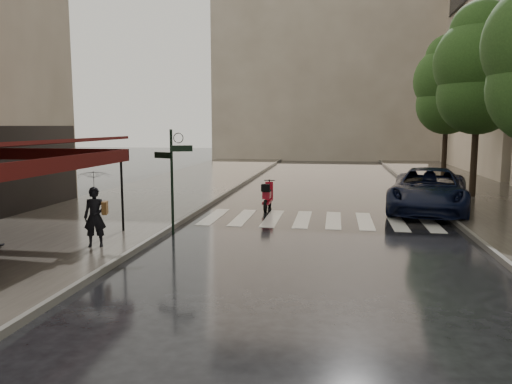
# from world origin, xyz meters

# --- Properties ---
(ground) EXTENTS (120.00, 120.00, 0.00)m
(ground) POSITION_xyz_m (0.00, 0.00, 0.00)
(ground) COLOR black
(ground) RESTS_ON ground
(sidewalk_near) EXTENTS (6.00, 60.00, 0.12)m
(sidewalk_near) POSITION_xyz_m (-4.50, 12.00, 0.06)
(sidewalk_near) COLOR #38332D
(sidewalk_near) RESTS_ON ground
(sidewalk_far) EXTENTS (5.50, 60.00, 0.12)m
(sidewalk_far) POSITION_xyz_m (10.25, 12.00, 0.06)
(sidewalk_far) COLOR #38332D
(sidewalk_far) RESTS_ON ground
(curb_near) EXTENTS (0.12, 60.00, 0.16)m
(curb_near) POSITION_xyz_m (-1.45, 12.00, 0.07)
(curb_near) COLOR #595651
(curb_near) RESTS_ON ground
(curb_far) EXTENTS (0.12, 60.00, 0.16)m
(curb_far) POSITION_xyz_m (7.45, 12.00, 0.07)
(curb_far) COLOR #595651
(curb_far) RESTS_ON ground
(crosswalk) EXTENTS (7.85, 3.20, 0.01)m
(crosswalk) POSITION_xyz_m (2.98, 6.00, 0.01)
(crosswalk) COLOR silver
(crosswalk) RESTS_ON ground
(signpost) EXTENTS (1.17, 0.29, 3.10)m
(signpost) POSITION_xyz_m (-1.19, 3.00, 1.83)
(signpost) COLOR black
(signpost) RESTS_ON ground
(backdrop_building) EXTENTS (22.00, 6.00, 20.00)m
(backdrop_building) POSITION_xyz_m (3.00, 38.00, 10.00)
(backdrop_building) COLOR gray
(backdrop_building) RESTS_ON ground
(tree_mid) EXTENTS (3.80, 3.80, 8.34)m
(tree_mid) POSITION_xyz_m (9.50, 12.00, 5.59)
(tree_mid) COLOR black
(tree_mid) RESTS_ON sidewalk_far
(tree_far) EXTENTS (3.80, 3.80, 8.16)m
(tree_far) POSITION_xyz_m (9.70, 19.00, 5.46)
(tree_far) COLOR black
(tree_far) RESTS_ON sidewalk_far
(pedestrian_with_umbrella) EXTENTS (1.13, 1.14, 2.39)m
(pedestrian_with_umbrella) POSITION_xyz_m (-2.52, 0.79, 1.71)
(pedestrian_with_umbrella) COLOR black
(pedestrian_with_umbrella) RESTS_ON sidewalk_near
(scooter) EXTENTS (0.44, 1.64, 1.08)m
(scooter) POSITION_xyz_m (0.97, 7.86, 0.50)
(scooter) COLOR black
(scooter) RESTS_ON ground
(parked_car) EXTENTS (3.81, 6.28, 1.63)m
(parked_car) POSITION_xyz_m (7.00, 8.31, 0.81)
(parked_car) COLOR black
(parked_car) RESTS_ON ground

